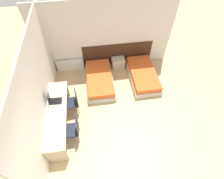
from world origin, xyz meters
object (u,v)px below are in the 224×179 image
chair_near_laptop (73,101)px  chair_near_notebook (73,129)px  bed_near_window (100,80)px  nightstand (118,63)px  bed_near_door (143,75)px  laptop (53,100)px

chair_near_laptop → chair_near_notebook: 0.96m
bed_near_window → nightstand: 1.14m
nightstand → chair_near_laptop: bearing=-133.6°
bed_near_door → bed_near_window: bearing=180.0°
chair_near_laptop → chair_near_notebook: bearing=-97.1°
bed_near_window → chair_near_notebook: bearing=-114.8°
bed_near_door → nightstand: nightstand is taller
bed_near_door → nightstand: 1.14m
bed_near_window → nightstand: size_ratio=3.81×
bed_near_door → chair_near_laptop: size_ratio=2.15×
bed_near_door → chair_near_laptop: chair_near_laptop is taller
laptop → nightstand: bearing=43.4°
bed_near_window → nightstand: nightstand is taller
chair_near_notebook → laptop: size_ratio=2.36×
nightstand → bed_near_door: bearing=-43.1°
chair_near_laptop → laptop: (-0.53, -0.10, 0.32)m
nightstand → laptop: bearing=-139.5°
bed_near_window → chair_near_laptop: chair_near_laptop is taller
nightstand → laptop: 3.09m
bed_near_door → chair_near_notebook: chair_near_notebook is taller
laptop → chair_near_laptop: bearing=13.5°
bed_near_window → bed_near_door: same height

